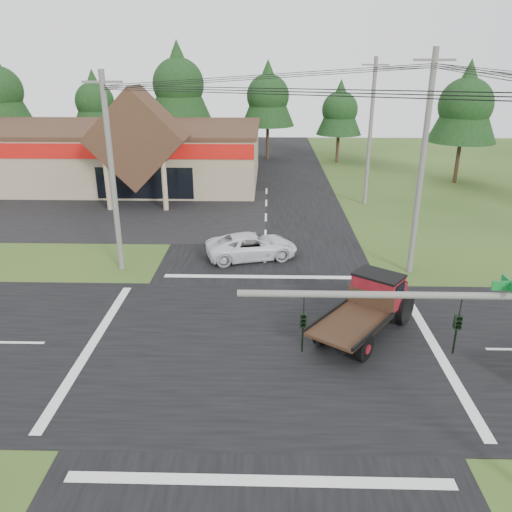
{
  "coord_description": "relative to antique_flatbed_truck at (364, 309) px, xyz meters",
  "views": [
    {
      "loc": [
        0.18,
        -17.57,
        10.84
      ],
      "look_at": [
        -0.39,
        4.5,
        2.2
      ],
      "focal_mm": 35.0,
      "sensor_mm": 36.0,
      "label": 1
    }
  ],
  "objects": [
    {
      "name": "antique_flatbed_truck",
      "position": [
        0.0,
        0.0,
        0.0
      ],
      "size": [
        5.33,
        6.05,
        2.46
      ],
      "primitive_type": null,
      "rotation": [
        0.0,
        0.0,
        -0.65
      ],
      "color": "#500B12",
      "rests_on": "ground"
    },
    {
      "name": "utility_pole_ne",
      "position": [
        3.8,
        6.95,
        4.66
      ],
      "size": [
        2.0,
        0.3,
        11.5
      ],
      "color": "#595651",
      "rests_on": "ground"
    },
    {
      "name": "ground",
      "position": [
        -4.2,
        -1.05,
        -1.23
      ],
      "size": [
        120.0,
        120.0,
        0.0
      ],
      "primitive_type": "plane",
      "color": "#2C4819",
      "rests_on": "ground"
    },
    {
      "name": "white_pickup",
      "position": [
        -4.98,
        8.78,
        -0.49
      ],
      "size": [
        5.78,
        3.75,
        1.48
      ],
      "primitive_type": "imported",
      "rotation": [
        0.0,
        0.0,
        1.83
      ],
      "color": "silver",
      "rests_on": "ground"
    },
    {
      "name": "tree_row_e",
      "position": [
        3.8,
        38.95,
        4.8
      ],
      "size": [
        5.04,
        5.04,
        9.09
      ],
      "color": "#332316",
      "rests_on": "ground"
    },
    {
      "name": "utility_pole_nw",
      "position": [
        -12.2,
        6.95,
        4.16
      ],
      "size": [
        2.0,
        0.3,
        10.5
      ],
      "color": "#595651",
      "rests_on": "ground"
    },
    {
      "name": "utility_pole_n",
      "position": [
        3.8,
        20.95,
        4.51
      ],
      "size": [
        2.0,
        0.3,
        11.2
      ],
      "color": "#595651",
      "rests_on": "ground"
    },
    {
      "name": "tree_row_d",
      "position": [
        -4.2,
        40.95,
        6.15
      ],
      "size": [
        6.16,
        6.16,
        11.11
      ],
      "color": "#332316",
      "rests_on": "ground"
    },
    {
      "name": "tree_row_c",
      "position": [
        -14.2,
        39.95,
        7.49
      ],
      "size": [
        7.28,
        7.28,
        13.13
      ],
      "color": "#332316",
      "rests_on": "ground"
    },
    {
      "name": "cvs_building",
      "position": [
        -19.91,
        28.52,
        1.55
      ],
      "size": [
        30.4,
        18.2,
        9.19
      ],
      "color": "gray",
      "rests_on": "ground"
    },
    {
      "name": "tree_row_b",
      "position": [
        -24.2,
        40.95,
        5.48
      ],
      "size": [
        5.6,
        5.6,
        10.1
      ],
      "color": "#332316",
      "rests_on": "ground"
    },
    {
      "name": "tree_side_ne",
      "position": [
        13.8,
        28.95,
        6.15
      ],
      "size": [
        6.16,
        6.16,
        11.11
      ],
      "color": "#332316",
      "rests_on": "ground"
    },
    {
      "name": "traffic_signal_mast",
      "position": [
        1.61,
        -8.55,
        3.2
      ],
      "size": [
        8.12,
        0.24,
        7.0
      ],
      "color": "#595651",
      "rests_on": "ground"
    },
    {
      "name": "parking_apron",
      "position": [
        -18.2,
        17.95,
        -1.21
      ],
      "size": [
        28.0,
        14.0,
        0.02
      ],
      "primitive_type": "cube",
      "color": "black",
      "rests_on": "ground"
    },
    {
      "name": "road_ns",
      "position": [
        -4.2,
        -1.05,
        -1.22
      ],
      "size": [
        12.0,
        120.0,
        0.02
      ],
      "primitive_type": "cube",
      "color": "black",
      "rests_on": "ground"
    },
    {
      "name": "road_ew",
      "position": [
        -4.2,
        -1.05,
        -1.22
      ],
      "size": [
        120.0,
        12.0,
        0.02
      ],
      "primitive_type": "cube",
      "color": "black",
      "rests_on": "ground"
    }
  ]
}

